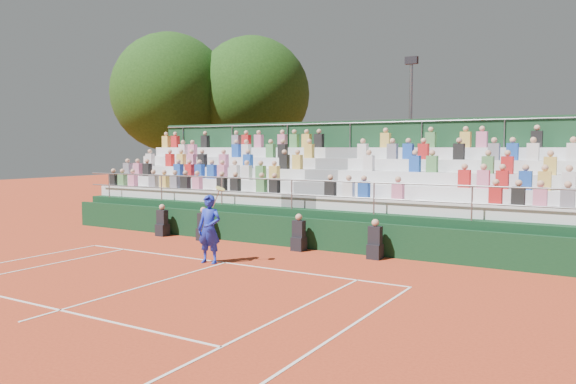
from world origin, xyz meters
The scene contains 8 objects.
ground centered at (0.00, 0.00, 0.00)m, with size 90.00×90.00×0.00m, color #BA3E1F.
courtside_wall centered at (0.00, 3.20, 0.50)m, with size 20.00×0.15×1.00m, color black.
line_officials centered at (-0.94, 2.75, 0.48)m, with size 8.89×0.40×1.19m.
grandstand centered at (-0.01, 6.43, 1.08)m, with size 20.00×5.20×4.40m.
tennis_player centered at (-0.36, -0.25, 0.98)m, with size 0.92×0.56×2.22m.
tree_west centered at (-13.22, 12.18, 6.50)m, with size 6.87×6.87×9.95m.
tree_east centered at (-9.34, 14.97, 6.44)m, with size 6.75×6.75×9.82m.
floodlight_mast centered at (0.82, 13.55, 4.47)m, with size 0.60×0.25×7.61m.
Camera 1 is at (9.70, -12.67, 3.30)m, focal length 35.00 mm.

